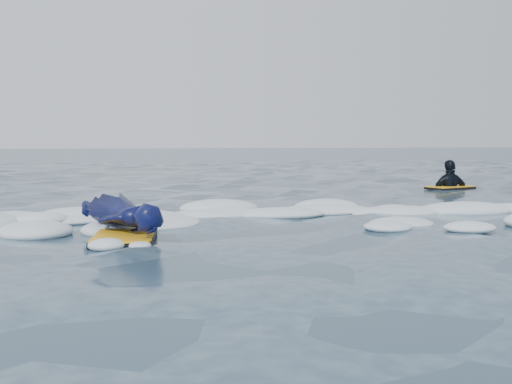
% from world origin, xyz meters
% --- Properties ---
extents(ground, '(120.00, 120.00, 0.00)m').
position_xyz_m(ground, '(0.00, 0.00, 0.00)').
color(ground, '#1A333F').
rests_on(ground, ground).
extents(foam_band, '(12.00, 3.10, 0.30)m').
position_xyz_m(foam_band, '(0.00, 1.03, 0.00)').
color(foam_band, white).
rests_on(foam_band, ground).
extents(prone_woman_unit, '(1.14, 1.76, 0.43)m').
position_xyz_m(prone_woman_unit, '(-1.11, 0.04, 0.22)').
color(prone_woman_unit, black).
rests_on(prone_woman_unit, ground).
extents(waiting_rider_unit, '(1.10, 0.84, 1.46)m').
position_xyz_m(waiting_rider_unit, '(5.29, 5.21, -0.11)').
color(waiting_rider_unit, black).
rests_on(waiting_rider_unit, ground).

